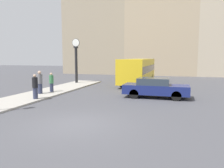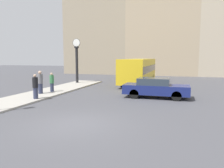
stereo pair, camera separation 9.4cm
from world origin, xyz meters
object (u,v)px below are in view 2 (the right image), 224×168
Objects in this scene: street_clock at (77,61)px; pedestrian_green_hoodie at (52,82)px; bus_distant at (139,70)px; pedestrian_grey_jacket at (40,82)px; pedestrian_black_jacket at (35,87)px; sedan_car at (156,88)px.

street_clock is 6.90m from pedestrian_green_hoodie.
street_clock is at bearing -164.05° from bus_distant.
street_clock reaches higher than pedestrian_grey_jacket.
street_clock reaches higher than pedestrian_black_jacket.
sedan_car is 8.50m from pedestrian_black_jacket.
street_clock is at bearing 146.55° from sedan_car.
pedestrian_grey_jacket reaches higher than sedan_car.
pedestrian_black_jacket is 0.94× the size of pedestrian_grey_jacket.
bus_distant is at bearing 15.95° from street_clock.
bus_distant is 7.01m from street_clock.
pedestrian_grey_jacket is (-0.99, 1.94, 0.05)m from pedestrian_black_jacket.
sedan_car is at bearing 23.96° from pedestrian_black_jacket.
pedestrian_green_hoodie is (0.99, -6.62, -1.67)m from street_clock.
street_clock is at bearing 94.83° from pedestrian_grey_jacket.
pedestrian_black_jacket is at bearing -156.04° from sedan_car.
pedestrian_black_jacket reaches higher than sedan_car.
pedestrian_black_jacket is at bearing -80.35° from street_clock.
street_clock is 7.90m from pedestrian_grey_jacket.
sedan_car is at bearing -71.43° from bus_distant.
sedan_car is at bearing 2.79° from pedestrian_green_hoodie.
pedestrian_black_jacket is 1.07× the size of pedestrian_green_hoodie.
pedestrian_black_jacket is at bearing -113.51° from bus_distant.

